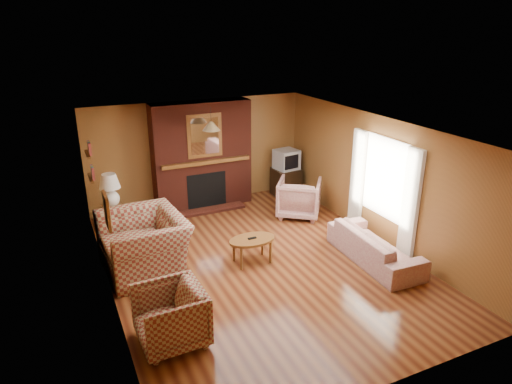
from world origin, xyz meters
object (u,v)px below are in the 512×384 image
floral_sofa (375,246)px  plaid_loveseat (144,244)px  plaid_armchair (170,316)px  crt_tv (287,159)px  table_lamp (110,189)px  tv_stand (286,182)px  fireplace (202,156)px  floral_armchair (299,198)px  coffee_table (252,242)px  side_table (114,219)px

floral_sofa → plaid_loveseat: bearing=71.9°
plaid_armchair → crt_tv: crt_tv is taller
floral_sofa → table_lamp: 5.18m
table_lamp → crt_tv: (4.15, 0.34, -0.01)m
table_lamp → tv_stand: bearing=4.8°
plaid_loveseat → crt_tv: crt_tv is taller
fireplace → plaid_armchair: fireplace is taller
plaid_loveseat → floral_sofa: (3.75, -1.41, -0.20)m
floral_sofa → table_lamp: bearing=53.7°
floral_armchair → tv_stand: bearing=-69.2°
floral_armchair → tv_stand: floral_armchair is taller
floral_armchair → crt_tv: size_ratio=1.57×
coffee_table → side_table: (-2.01, 2.36, -0.13)m
floral_sofa → crt_tv: bearing=0.2°
floral_armchair → crt_tv: crt_tv is taller
plaid_armchair → coffee_table: (1.86, 1.51, -0.00)m
floral_armchair → crt_tv: 1.38m
floral_armchair → coffee_table: size_ratio=1.09×
table_lamp → tv_stand: table_lamp is taller
fireplace → floral_armchair: bearing=-40.2°
plaid_loveseat → coffee_table: size_ratio=1.79×
fireplace → tv_stand: (2.05, -0.18, -0.85)m
plaid_armchair → tv_stand: 5.82m
plaid_loveseat → table_lamp: size_ratio=2.18×
fireplace → floral_armchair: (1.70, -1.43, -0.77)m
coffee_table → tv_stand: size_ratio=1.25×
floral_armchair → crt_tv: (0.35, 1.24, 0.49)m
fireplace → coffee_table: fireplace is taller
coffee_table → crt_tv: (2.14, 2.71, 0.51)m
coffee_table → floral_sofa: bearing=-23.4°
plaid_armchair → floral_armchair: 4.71m
crt_tv → side_table: bearing=-175.3°
plaid_loveseat → plaid_armchair: size_ratio=1.70×
tv_stand → floral_armchair: bearing=-104.9°
plaid_loveseat → side_table: size_ratio=2.81×
plaid_armchair → table_lamp: (-0.15, 3.88, 0.51)m
plaid_loveseat → coffee_table: plaid_loveseat is taller
table_lamp → tv_stand: (4.15, 0.35, -0.58)m
table_lamp → coffee_table: bearing=-49.6°
fireplace → side_table: 2.35m
table_lamp → crt_tv: bearing=4.7°
plaid_loveseat → floral_sofa: plaid_loveseat is taller
coffee_table → side_table: 3.11m
plaid_loveseat → side_table: (-0.25, 1.81, -0.22)m
fireplace → plaid_loveseat: 3.07m
tv_stand → floral_sofa: bearing=-91.5°
plaid_armchair → coffee_table: bearing=127.3°
plaid_armchair → floral_armchair: bearing=127.4°
table_lamp → plaid_loveseat: bearing=-82.2°
fireplace → plaid_loveseat: (-1.85, -2.35, -0.70)m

